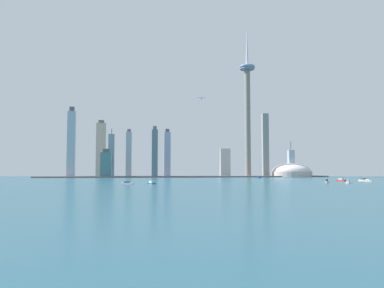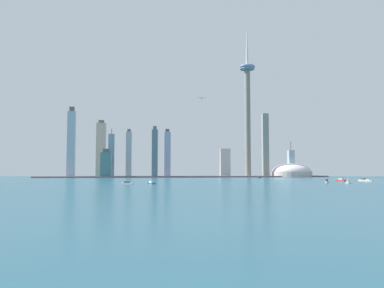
# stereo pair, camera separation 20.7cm
# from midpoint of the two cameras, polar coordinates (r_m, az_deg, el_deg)

# --- Properties ---
(ground_plane) EXTENTS (6000.00, 6000.00, 0.00)m
(ground_plane) POSITION_cam_midpoint_polar(r_m,az_deg,el_deg) (405.18, 6.51, -6.40)
(ground_plane) COLOR #225163
(waterfront_pier) EXTENTS (672.43, 52.76, 2.92)m
(waterfront_pier) POSITION_cam_midpoint_polar(r_m,az_deg,el_deg) (882.48, -0.94, -4.90)
(waterfront_pier) COLOR #6D5C62
(waterfront_pier) RESTS_ON ground
(observation_tower) EXTENTS (38.81, 38.81, 379.10)m
(observation_tower) POSITION_cam_midpoint_polar(r_m,az_deg,el_deg) (949.31, 8.32, 6.63)
(observation_tower) COLOR gray
(observation_tower) RESTS_ON ground
(stadium_dome) EXTENTS (96.60, 96.60, 38.87)m
(stadium_dome) POSITION_cam_midpoint_polar(r_m,az_deg,el_deg) (950.97, 14.70, -4.10)
(stadium_dome) COLOR beige
(stadium_dome) RESTS_ON ground
(skyscraper_0) EXTENTS (15.26, 12.12, 156.31)m
(skyscraper_0) POSITION_cam_midpoint_polar(r_m,az_deg,el_deg) (955.85, 10.94, -0.15)
(skyscraper_0) COLOR gray
(skyscraper_0) RESTS_ON ground
(skyscraper_1) EXTENTS (22.42, 16.24, 140.32)m
(skyscraper_1) POSITION_cam_midpoint_polar(r_m,az_deg,el_deg) (968.89, -13.50, -0.77)
(skyscraper_1) COLOR #BCA894
(skyscraper_1) RESTS_ON ground
(skyscraper_2) EXTENTS (15.29, 18.66, 115.38)m
(skyscraper_2) POSITION_cam_midpoint_polar(r_m,az_deg,el_deg) (917.15, -3.74, -1.49)
(skyscraper_2) COLOR #93A4C6
(skyscraper_2) RESTS_ON ground
(skyscraper_3) EXTENTS (13.42, 12.13, 116.45)m
(skyscraper_3) POSITION_cam_midpoint_polar(r_m,az_deg,el_deg) (867.22, -5.61, -1.32)
(skyscraper_3) COLOR slate
(skyscraper_3) RESTS_ON ground
(skyscraper_4) EXTENTS (24.14, 23.14, 64.52)m
(skyscraper_4) POSITION_cam_midpoint_polar(r_m,az_deg,el_deg) (878.40, -12.75, -2.98)
(skyscraper_4) COLOR #3F717D
(skyscraper_4) RESTS_ON ground
(skyscraper_5) EXTENTS (13.80, 13.79, 113.87)m
(skyscraper_5) POSITION_cam_midpoint_polar(r_m,az_deg,el_deg) (911.78, -12.00, -1.70)
(skyscraper_5) COLOR #6C899F
(skyscraper_5) RESTS_ON ground
(skyscraper_6) EXTENTS (12.83, 23.71, 112.18)m
(skyscraper_6) POSITION_cam_midpoint_polar(r_m,az_deg,el_deg) (900.27, -9.44, -1.50)
(skyscraper_6) COLOR #96A8B1
(skyscraper_6) RESTS_ON ground
(skyscraper_7) EXTENTS (17.37, 12.64, 161.35)m
(skyscraper_7) POSITION_cam_midpoint_polar(r_m,az_deg,el_deg) (908.31, -17.64, 0.10)
(skyscraper_7) COLOR #93AEC2
(skyscraper_7) RESTS_ON ground
(skyscraper_8) EXTENTS (14.71, 13.80, 88.24)m
(skyscraper_8) POSITION_cam_midpoint_polar(r_m,az_deg,el_deg) (988.39, 14.64, -2.82)
(skyscraper_8) COLOR #94A8B6
(skyscraper_8) RESTS_ON ground
(skyscraper_9) EXTENTS (26.60, 17.66, 97.36)m
(skyscraper_9) POSITION_cam_midpoint_polar(r_m,az_deg,el_deg) (1005.56, 4.96, -2.77)
(skyscraper_9) COLOR beige
(skyscraper_9) RESTS_ON ground
(boat_0) EXTENTS (14.17, 16.30, 11.07)m
(boat_0) POSITION_cam_midpoint_polar(r_m,az_deg,el_deg) (536.22, 22.36, -5.32)
(boat_0) COLOR white
(boat_0) RESTS_ON ground
(boat_1) EXTENTS (9.06, 10.10, 5.15)m
(boat_1) POSITION_cam_midpoint_polar(r_m,az_deg,el_deg) (548.90, 19.58, -5.32)
(boat_1) COLOR beige
(boat_1) RESTS_ON ground
(boat_2) EXTENTS (9.17, 17.17, 4.75)m
(boat_2) POSITION_cam_midpoint_polar(r_m,az_deg,el_deg) (628.99, 21.44, -5.07)
(boat_2) COLOR #A82D24
(boat_2) RESTS_ON ground
(boat_3) EXTENTS (9.69, 15.35, 11.91)m
(boat_3) POSITION_cam_midpoint_polar(r_m,az_deg,el_deg) (649.97, 24.30, -4.94)
(boat_3) COLOR beige
(boat_3) RESTS_ON ground
(boat_4) EXTENTS (9.55, 15.56, 2.89)m
(boat_4) POSITION_cam_midpoint_polar(r_m,az_deg,el_deg) (810.21, 9.94, -4.98)
(boat_4) COLOR navy
(boat_4) RESTS_ON ground
(boat_5) EXTENTS (13.23, 13.45, 3.82)m
(boat_5) POSITION_cam_midpoint_polar(r_m,az_deg,el_deg) (619.51, 24.82, -5.03)
(boat_5) COLOR beige
(boat_5) RESTS_ON ground
(boat_6) EXTENTS (15.79, 9.96, 3.61)m
(boat_6) POSITION_cam_midpoint_polar(r_m,az_deg,el_deg) (471.87, -9.71, -5.83)
(boat_6) COLOR white
(boat_6) RESTS_ON ground
(boat_7) EXTENTS (10.49, 16.14, 3.92)m
(boat_7) POSITION_cam_midpoint_polar(r_m,az_deg,el_deg) (483.29, -6.10, -5.81)
(boat_7) COLOR #1C5181
(boat_7) RESTS_ON ground
(channel_buoy_0) EXTENTS (1.44, 1.44, 1.57)m
(channel_buoy_0) POSITION_cam_midpoint_polar(r_m,az_deg,el_deg) (564.56, 7.80, -5.57)
(channel_buoy_0) COLOR #E54C19
(channel_buoy_0) RESTS_ON ground
(airplane) EXTENTS (21.29, 22.99, 7.10)m
(airplane) POSITION_cam_midpoint_polar(r_m,az_deg,el_deg) (922.09, 1.44, 6.93)
(airplane) COLOR silver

